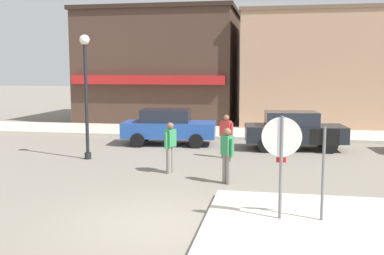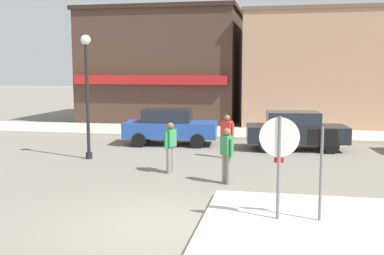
% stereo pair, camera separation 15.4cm
% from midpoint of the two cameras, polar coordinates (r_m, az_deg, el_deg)
% --- Properties ---
extents(ground_plane, '(160.00, 160.00, 0.00)m').
position_cam_midpoint_polar(ground_plane, '(9.66, -3.87, -12.24)').
color(ground_plane, gray).
extents(sidewalk_corner, '(6.40, 4.80, 0.15)m').
position_cam_midpoint_polar(sidewalk_corner, '(9.54, 21.48, -12.52)').
color(sidewalk_corner, beige).
rests_on(sidewalk_corner, ground).
extents(kerb_far, '(80.00, 4.00, 0.15)m').
position_cam_midpoint_polar(kerb_far, '(23.01, 4.95, -0.65)').
color(kerb_far, beige).
rests_on(kerb_far, ground).
extents(stop_sign, '(0.82, 0.07, 2.30)m').
position_cam_midpoint_polar(stop_sign, '(9.40, 11.45, -3.33)').
color(stop_sign, slate).
rests_on(stop_sign, ground).
extents(one_way_sign, '(0.60, 0.06, 2.10)m').
position_cam_midpoint_polar(one_way_sign, '(9.53, 16.55, -4.48)').
color(one_way_sign, slate).
rests_on(one_way_sign, ground).
extents(lamp_post, '(0.36, 0.36, 4.54)m').
position_cam_midpoint_polar(lamp_post, '(16.64, -12.96, 6.16)').
color(lamp_post, black).
rests_on(lamp_post, ground).
extents(parked_car_nearest, '(4.14, 2.15, 1.56)m').
position_cam_midpoint_polar(parked_car_nearest, '(19.61, -2.59, 0.17)').
color(parked_car_nearest, '#234C9E').
rests_on(parked_car_nearest, ground).
extents(parked_car_second, '(4.15, 2.18, 1.56)m').
position_cam_midpoint_polar(parked_car_second, '(18.80, 13.22, -0.31)').
color(parked_car_second, black).
rests_on(parked_car_second, ground).
extents(pedestrian_crossing_near, '(0.55, 0.33, 1.61)m').
position_cam_midpoint_polar(pedestrian_crossing_near, '(16.58, 4.74, -0.94)').
color(pedestrian_crossing_near, '#2D334C').
rests_on(pedestrian_crossing_near, ground).
extents(pedestrian_crossing_far, '(0.43, 0.47, 1.61)m').
position_cam_midpoint_polar(pedestrian_crossing_far, '(12.82, 4.78, -3.35)').
color(pedestrian_crossing_far, gray).
rests_on(pedestrian_crossing_far, ground).
extents(pedestrian_kerb_side, '(0.34, 0.54, 1.61)m').
position_cam_midpoint_polar(pedestrian_kerb_side, '(14.13, -2.44, -2.35)').
color(pedestrian_kerb_side, gray).
rests_on(pedestrian_kerb_side, ground).
extents(building_corner_shop, '(9.64, 8.77, 6.94)m').
position_cam_midpoint_polar(building_corner_shop, '(29.67, -3.00, 7.72)').
color(building_corner_shop, '#473328').
rests_on(building_corner_shop, ground).
extents(building_storefront_left_near, '(8.74, 7.00, 6.55)m').
position_cam_midpoint_polar(building_storefront_left_near, '(27.71, 16.06, 7.08)').
color(building_storefront_left_near, tan).
rests_on(building_storefront_left_near, ground).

